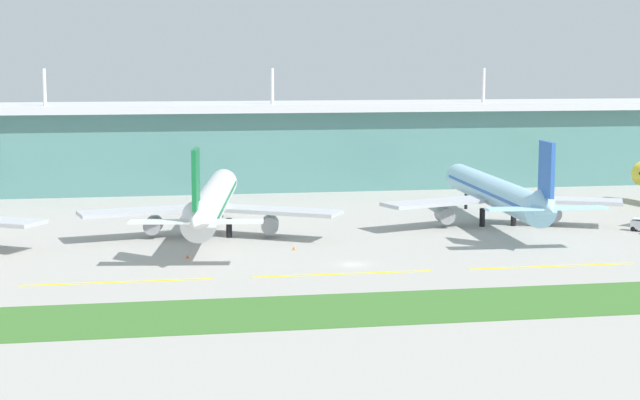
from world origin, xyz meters
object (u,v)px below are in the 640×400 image
object	(u,v)px
airliner_near_middle	(212,202)
airliner_far_middle	(496,193)
safety_cone_left_wingtip	(294,248)
safety_cone_nose_front	(188,256)

from	to	relation	value
airliner_near_middle	airliner_far_middle	xyz separation A→B (m)	(56.70, 3.48, -0.00)
airliner_near_middle	safety_cone_left_wingtip	size ratio (longest dim) A/B	98.51
airliner_far_middle	safety_cone_nose_front	size ratio (longest dim) A/B	95.52
safety_cone_left_wingtip	airliner_near_middle	bearing A→B (deg)	127.49
airliner_far_middle	safety_cone_left_wingtip	world-z (taller)	airliner_far_middle
airliner_near_middle	safety_cone_nose_front	world-z (taller)	airliner_near_middle
airliner_far_middle	safety_cone_left_wingtip	size ratio (longest dim) A/B	95.52
airliner_far_middle	safety_cone_left_wingtip	xyz separation A→B (m)	(-43.83, -20.25, -6.10)
airliner_near_middle	safety_cone_nose_front	distance (m)	22.68
airliner_far_middle	safety_cone_nose_front	xyz separation A→B (m)	(-62.31, -24.59, -6.10)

